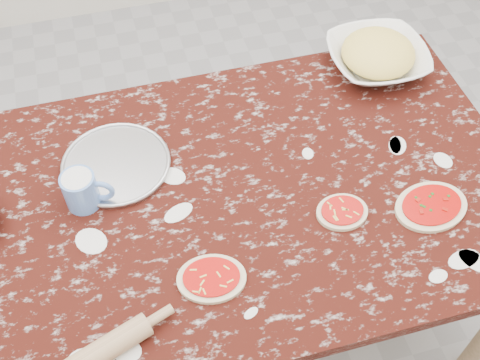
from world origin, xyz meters
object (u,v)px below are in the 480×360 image
cheese_bowl (377,58)px  rolling_pin (92,358)px  worktable (240,208)px  flour_mug (82,190)px  pizza_tray (116,165)px

cheese_bowl → rolling_pin: (-1.02, -0.77, -0.01)m
worktable → rolling_pin: (-0.45, -0.39, 0.11)m
cheese_bowl → flour_mug: (-0.99, -0.31, 0.02)m
rolling_pin → flour_mug: bearing=86.0°
pizza_tray → flour_mug: bearing=-132.3°
pizza_tray → rolling_pin: 0.58m
pizza_tray → cheese_bowl: size_ratio=0.96×
cheese_bowl → flour_mug: bearing=-162.9°
worktable → pizza_tray: bearing=150.5°
worktable → flour_mug: (-0.42, 0.07, 0.14)m
flour_mug → worktable: bearing=-10.0°
cheese_bowl → pizza_tray: bearing=-167.5°
worktable → flour_mug: bearing=170.0°
worktable → cheese_bowl: size_ratio=5.00×
pizza_tray → worktable: bearing=-29.5°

